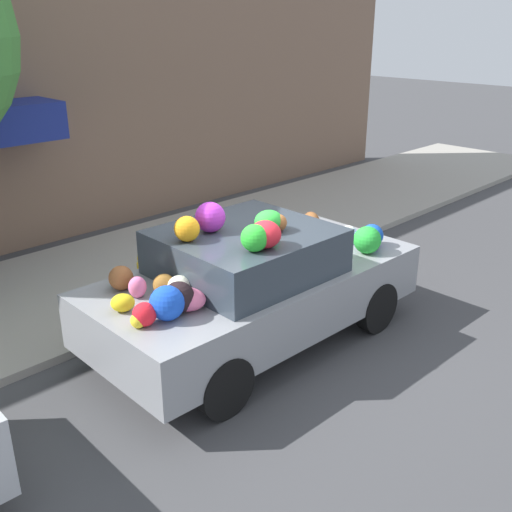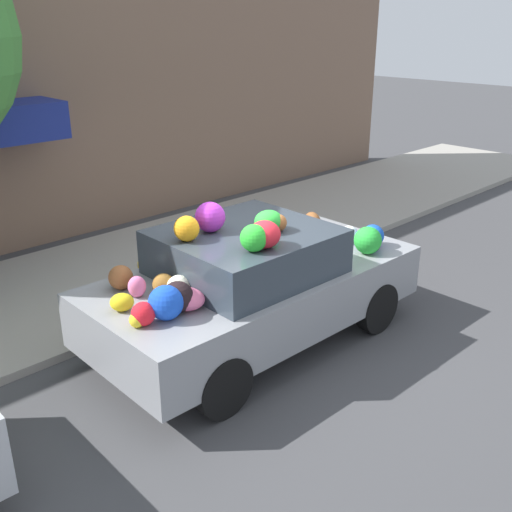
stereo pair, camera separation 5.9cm
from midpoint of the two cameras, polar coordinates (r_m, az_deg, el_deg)
ground_plane at (r=7.32m, az=-0.59°, el=-7.77°), size 60.00×60.00×0.00m
sidewalk_curb at (r=9.23m, az=-12.36°, el=-1.43°), size 24.00×3.20×0.10m
building_facade at (r=10.48m, az=-20.90°, el=15.73°), size 18.00×1.20×5.56m
fire_hydrant at (r=7.97m, az=-10.69°, el=-1.98°), size 0.20×0.20×0.70m
art_car at (r=6.88m, az=-0.55°, el=-2.56°), size 4.00×1.93×1.77m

